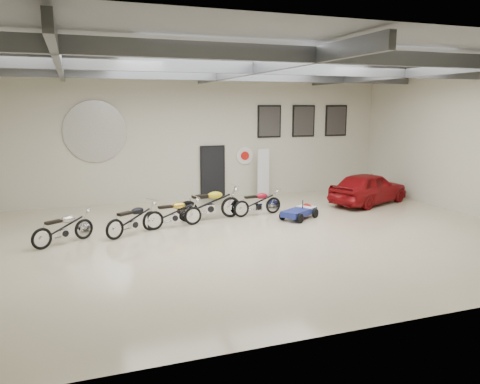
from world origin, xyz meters
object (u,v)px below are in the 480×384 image
object	(u,v)px
motorcycle_gold	(174,213)
banner_stand	(263,174)
motorcycle_silver	(63,227)
vintage_car	(369,188)
motorcycle_black	(133,219)
motorcycle_yellow	(209,203)
go_kart	(301,209)
motorcycle_red	(258,202)

from	to	relation	value
motorcycle_gold	banner_stand	bearing A→B (deg)	29.82
motorcycle_gold	motorcycle_silver	bearing A→B (deg)	-176.44
vintage_car	motorcycle_silver	bearing A→B (deg)	77.48
motorcycle_black	motorcycle_yellow	bearing A→B (deg)	-9.47
motorcycle_black	go_kart	distance (m)	5.62
motorcycle_black	go_kart	xyz separation A→B (m)	(5.61, 0.24, -0.17)
banner_stand	motorcycle_gold	xyz separation A→B (m)	(-4.54, -3.74, -0.50)
motorcycle_silver	motorcycle_red	distance (m)	6.43
motorcycle_silver	motorcycle_red	world-z (taller)	motorcycle_silver
motorcycle_silver	banner_stand	bearing A→B (deg)	-1.89
go_kart	vintage_car	xyz separation A→B (m)	(3.52, 1.25, 0.31)
motorcycle_red	vintage_car	size ratio (longest dim) A/B	0.49
motorcycle_gold	go_kart	bearing A→B (deg)	-12.54
motorcycle_silver	motorcycle_yellow	distance (m)	4.74
motorcycle_silver	motorcycle_black	distance (m)	1.94
motorcycle_black	motorcycle_gold	distance (m)	1.38
motorcycle_black	motorcycle_gold	bearing A→B (deg)	-12.38
motorcycle_silver	motorcycle_red	size ratio (longest dim) A/B	1.00
motorcycle_black	motorcycle_yellow	size ratio (longest dim) A/B	0.85
motorcycle_silver	go_kart	distance (m)	7.54
motorcycle_red	go_kart	size ratio (longest dim) A/B	1.05
vintage_car	motorcycle_black	bearing A→B (deg)	77.54
vintage_car	motorcycle_yellow	bearing A→B (deg)	71.97
go_kart	vintage_car	world-z (taller)	vintage_car
motorcycle_silver	motorcycle_black	xyz separation A→B (m)	(1.91, 0.30, 0.01)
motorcycle_silver	motorcycle_red	xyz separation A→B (m)	(6.28, 1.41, -0.00)
motorcycle_gold	go_kart	size ratio (longest dim) A/B	1.07
go_kart	vintage_car	bearing A→B (deg)	-11.89
motorcycle_yellow	motorcycle_silver	bearing A→B (deg)	-168.40
banner_stand	vintage_car	size ratio (longest dim) A/B	0.54
motorcycle_red	motorcycle_black	bearing A→B (deg)	-173.47
go_kart	vintage_car	distance (m)	3.75
motorcycle_silver	motorcycle_yellow	world-z (taller)	motorcycle_yellow
banner_stand	motorcycle_red	world-z (taller)	banner_stand
motorcycle_yellow	vintage_car	distance (m)	6.51
motorcycle_gold	vintage_car	size ratio (longest dim) A/B	0.50
motorcycle_gold	go_kart	world-z (taller)	motorcycle_gold
motorcycle_black	go_kart	world-z (taller)	motorcycle_black
motorcycle_black	motorcycle_gold	size ratio (longest dim) A/B	1.02
motorcycle_gold	motorcycle_yellow	distance (m)	1.46
motorcycle_red	go_kart	xyz separation A→B (m)	(1.25, -0.87, -0.16)
banner_stand	motorcycle_silver	bearing A→B (deg)	-158.19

